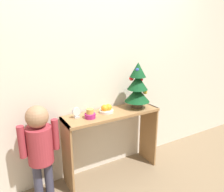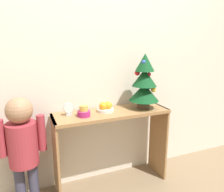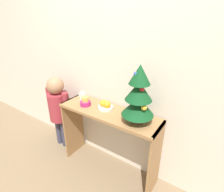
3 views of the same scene
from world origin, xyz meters
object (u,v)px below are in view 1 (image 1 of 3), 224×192
Objects in this scene: mini_tree at (138,86)px; desk_clock at (77,113)px; child_figure at (40,143)px; singing_bowl at (90,114)px; fruit_bowl at (106,109)px.

mini_tree is 0.76m from desk_clock.
singing_bowl is at bearing -3.68° from child_figure.
child_figure is (-0.75, -0.02, -0.20)m from fruit_bowl.
child_figure is at bearing 176.32° from singing_bowl.
fruit_bowl is 0.16× the size of child_figure.
singing_bowl is 0.14m from desk_clock.
fruit_bowl is (-0.39, 0.04, -0.22)m from mini_tree.
mini_tree reaches higher than fruit_bowl.
mini_tree is at bearing -0.89° from child_figure.
fruit_bowl is 0.77m from child_figure.
mini_tree is at bearing -4.69° from desk_clock.
mini_tree is at bearing -6.25° from fruit_bowl.
singing_bowl is at bearing -178.52° from mini_tree.
mini_tree is 0.54× the size of child_figure.
fruit_bowl is 0.23m from singing_bowl.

